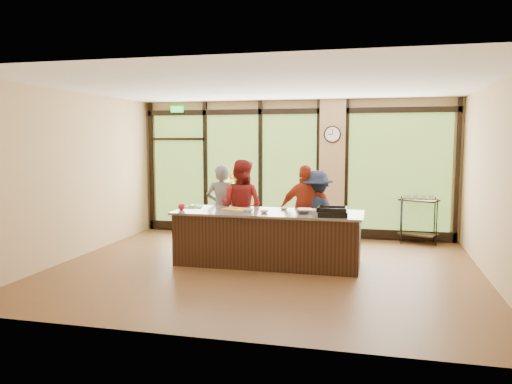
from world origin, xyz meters
The scene contains 25 objects.
floor centered at (0.00, 0.00, 0.00)m, with size 7.00×7.00×0.00m, color brown.
ceiling centered at (0.00, 0.00, 3.00)m, with size 7.00×7.00×0.00m, color silver.
back_wall centered at (0.00, 3.00, 1.50)m, with size 7.00×7.00×0.00m, color tan.
left_wall centered at (-3.50, 0.00, 1.50)m, with size 6.00×6.00×0.00m, color tan.
right_wall centered at (3.50, 0.00, 1.50)m, with size 6.00×6.00×0.00m, color tan.
window_wall centered at (0.16, 2.95, 1.39)m, with size 6.90×0.12×3.00m.
island_base centered at (0.00, 0.30, 0.44)m, with size 3.10×1.00×0.88m, color black.
countertop centered at (0.00, 0.30, 0.90)m, with size 3.20×1.10×0.04m, color #6C6359.
wall_clock centered at (0.85, 2.87, 2.25)m, with size 0.36×0.04×0.36m.
cook_left centered at (-1.09, 1.15, 0.83)m, with size 0.61×0.40×1.67m, color slate.
cook_midleft centered at (-0.66, 0.97, 0.89)m, with size 0.86×0.67×1.77m, color maroon.
cook_midright centered at (0.55, 1.04, 0.84)m, with size 0.99×0.41×1.68m, color maroon.
cook_right centered at (0.74, 1.11, 0.79)m, with size 1.02×0.59×1.58m, color #1B223B.
roasting_pan centered at (1.11, 0.01, 0.96)m, with size 0.46×0.36×0.08m, color black.
mixing_bowl centered at (0.63, 0.23, 0.96)m, with size 0.31×0.31×0.08m, color silver.
cutting_board_left centered at (-1.50, 0.50, 0.93)m, with size 0.45×0.33×0.01m, color #408430.
cutting_board_center centered at (-0.59, 0.41, 0.93)m, with size 0.44×0.33×0.01m, color gold.
cutting_board_right centered at (0.89, 0.64, 0.93)m, with size 0.41×0.31×0.01m, color gold.
prep_bowl_near centered at (-0.31, 0.18, 0.95)m, with size 0.16×0.16×0.05m, color silver.
prep_bowl_mid centered at (-0.02, 0.11, 0.94)m, with size 0.14×0.14×0.04m, color silver.
prep_bowl_far centered at (0.22, 0.58, 0.94)m, with size 0.14×0.14×0.03m, color silver.
red_ramekin centered at (-1.50, 0.12, 0.97)m, with size 0.12×0.12×0.10m, color red.
flower_stand centered at (-1.37, 2.75, 0.45)m, with size 0.45×0.45×0.89m, color black.
flower_vase centered at (-1.37, 2.75, 1.03)m, with size 0.27×0.27×0.28m, color olive.
bar_cart centered at (2.65, 2.75, 0.61)m, with size 0.85×0.69×1.01m.
Camera 1 is at (1.78, -7.93, 2.15)m, focal length 35.00 mm.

